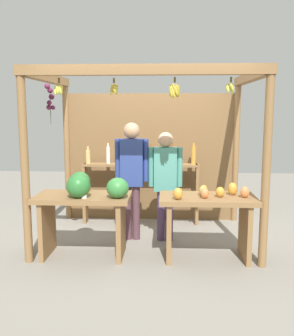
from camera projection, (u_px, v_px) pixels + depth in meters
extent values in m
plane|color=gray|center=(148.00, 237.00, 5.64)|extent=(12.00, 12.00, 0.00)
cylinder|color=olive|center=(25.00, 167.00, 4.57)|extent=(0.10, 0.10, 2.38)
cylinder|color=olive|center=(266.00, 169.00, 4.42)|extent=(0.10, 0.10, 2.38)
cylinder|color=olive|center=(67.00, 150.00, 6.50)|extent=(0.10, 0.10, 2.38)
cylinder|color=olive|center=(236.00, 151.00, 6.36)|extent=(0.10, 0.10, 2.38)
cube|color=olive|center=(143.00, 70.00, 4.32)|extent=(2.96, 0.12, 0.12)
cube|color=olive|center=(47.00, 78.00, 5.36)|extent=(0.12, 2.06, 0.12)
cube|color=olive|center=(252.00, 77.00, 5.22)|extent=(0.12, 2.06, 0.12)
cube|color=brown|center=(151.00, 157.00, 6.47)|extent=(2.86, 0.04, 2.14)
cylinder|color=brown|center=(175.00, 80.00, 4.37)|extent=(0.02, 0.02, 0.06)
ellipsoid|color=gold|center=(178.00, 91.00, 4.39)|extent=(0.04, 0.08, 0.15)
ellipsoid|color=gold|center=(178.00, 91.00, 4.42)|extent=(0.06, 0.07, 0.16)
ellipsoid|color=gold|center=(175.00, 91.00, 4.42)|extent=(0.06, 0.04, 0.15)
ellipsoid|color=gold|center=(173.00, 91.00, 4.41)|extent=(0.07, 0.06, 0.16)
ellipsoid|color=gold|center=(171.00, 91.00, 4.41)|extent=(0.05, 0.07, 0.16)
ellipsoid|color=gold|center=(171.00, 91.00, 4.38)|extent=(0.06, 0.09, 0.16)
ellipsoid|color=gold|center=(173.00, 91.00, 4.36)|extent=(0.07, 0.06, 0.16)
ellipsoid|color=gold|center=(175.00, 89.00, 4.35)|extent=(0.09, 0.04, 0.15)
ellipsoid|color=gold|center=(177.00, 90.00, 4.37)|extent=(0.07, 0.08, 0.16)
cylinder|color=brown|center=(59.00, 80.00, 4.47)|extent=(0.02, 0.02, 0.06)
ellipsoid|color=#D1CC4C|center=(61.00, 89.00, 4.49)|extent=(0.04, 0.08, 0.12)
ellipsoid|color=#D1CC4C|center=(61.00, 90.00, 4.52)|extent=(0.07, 0.05, 0.13)
ellipsoid|color=#D1CC4C|center=(58.00, 90.00, 4.52)|extent=(0.07, 0.06, 0.13)
ellipsoid|color=#D1CC4C|center=(56.00, 90.00, 4.49)|extent=(0.04, 0.08, 0.12)
ellipsoid|color=#D1CC4C|center=(57.00, 89.00, 4.46)|extent=(0.05, 0.05, 0.12)
ellipsoid|color=#D1CC4C|center=(60.00, 90.00, 4.47)|extent=(0.06, 0.05, 0.13)
cylinder|color=brown|center=(231.00, 80.00, 4.35)|extent=(0.02, 0.02, 0.06)
ellipsoid|color=#D1CC4C|center=(233.00, 90.00, 4.37)|extent=(0.04, 0.06, 0.11)
ellipsoid|color=#D1CC4C|center=(231.00, 88.00, 4.39)|extent=(0.08, 0.05, 0.11)
ellipsoid|color=#D1CC4C|center=(228.00, 87.00, 4.39)|extent=(0.06, 0.06, 0.11)
ellipsoid|color=#D1CC4C|center=(228.00, 88.00, 4.35)|extent=(0.06, 0.07, 0.11)
ellipsoid|color=#D1CC4C|center=(232.00, 87.00, 4.34)|extent=(0.07, 0.05, 0.11)
cylinder|color=brown|center=(114.00, 81.00, 4.49)|extent=(0.02, 0.02, 0.06)
ellipsoid|color=gold|center=(116.00, 90.00, 4.50)|extent=(0.04, 0.07, 0.11)
ellipsoid|color=gold|center=(116.00, 89.00, 4.52)|extent=(0.06, 0.06, 0.11)
ellipsoid|color=gold|center=(115.00, 88.00, 4.53)|extent=(0.07, 0.04, 0.11)
ellipsoid|color=gold|center=(113.00, 88.00, 4.52)|extent=(0.06, 0.05, 0.11)
ellipsoid|color=gold|center=(112.00, 91.00, 4.52)|extent=(0.06, 0.07, 0.11)
ellipsoid|color=gold|center=(112.00, 90.00, 4.49)|extent=(0.04, 0.05, 0.11)
ellipsoid|color=gold|center=(113.00, 88.00, 4.48)|extent=(0.07, 0.06, 0.11)
ellipsoid|color=gold|center=(114.00, 90.00, 4.46)|extent=(0.07, 0.04, 0.11)
ellipsoid|color=gold|center=(116.00, 90.00, 4.49)|extent=(0.06, 0.07, 0.11)
cylinder|color=#4C422D|center=(50.00, 102.00, 4.79)|extent=(0.01, 0.01, 0.55)
sphere|color=#601E42|center=(47.00, 86.00, 4.76)|extent=(0.07, 0.07, 0.07)
sphere|color=#511938|center=(50.00, 90.00, 4.79)|extent=(0.07, 0.07, 0.07)
sphere|color=#47142D|center=(52.00, 97.00, 4.79)|extent=(0.07, 0.07, 0.07)
sphere|color=#511938|center=(49.00, 103.00, 4.78)|extent=(0.06, 0.06, 0.06)
sphere|color=#601E42|center=(49.00, 107.00, 4.82)|extent=(0.06, 0.06, 0.06)
sphere|color=#511938|center=(53.00, 108.00, 4.83)|extent=(0.06, 0.06, 0.06)
cube|color=olive|center=(83.00, 197.00, 4.84)|extent=(1.20, 0.64, 0.06)
cube|color=olive|center=(47.00, 227.00, 4.92)|extent=(0.06, 0.58, 0.74)
cube|color=olive|center=(121.00, 228.00, 4.87)|extent=(0.06, 0.58, 0.74)
ellipsoid|color=#2D7533|center=(80.00, 182.00, 5.00)|extent=(0.38, 0.38, 0.27)
ellipsoid|color=#38843D|center=(118.00, 188.00, 4.65)|extent=(0.34, 0.34, 0.25)
ellipsoid|color=#2D7533|center=(78.00, 186.00, 4.66)|extent=(0.31, 0.31, 0.29)
cylinder|color=white|center=(84.00, 195.00, 4.65)|extent=(0.07, 0.07, 0.09)
cube|color=olive|center=(208.00, 199.00, 4.76)|extent=(1.20, 0.64, 0.06)
cube|color=olive|center=(169.00, 229.00, 4.84)|extent=(0.06, 0.58, 0.74)
cube|color=olive|center=(245.00, 230.00, 4.80)|extent=(0.06, 0.58, 0.74)
ellipsoid|color=gold|center=(233.00, 189.00, 4.82)|extent=(0.16, 0.16, 0.16)
ellipsoid|color=gold|center=(220.00, 192.00, 4.71)|extent=(0.15, 0.15, 0.13)
ellipsoid|color=gold|center=(204.00, 189.00, 4.89)|extent=(0.13, 0.13, 0.12)
ellipsoid|color=#B79E47|center=(203.00, 191.00, 4.78)|extent=(0.12, 0.12, 0.13)
ellipsoid|color=gold|center=(178.00, 194.00, 4.58)|extent=(0.13, 0.13, 0.15)
ellipsoid|color=#E07F47|center=(245.00, 192.00, 4.68)|extent=(0.15, 0.15, 0.14)
ellipsoid|color=#E07F47|center=(205.00, 193.00, 4.64)|extent=(0.11, 0.11, 0.13)
cube|color=olive|center=(85.00, 193.00, 6.35)|extent=(0.05, 0.20, 1.00)
cube|color=olive|center=(197.00, 194.00, 6.25)|extent=(0.05, 0.20, 1.00)
cube|color=olive|center=(140.00, 165.00, 6.23)|extent=(1.86, 0.22, 0.04)
cylinder|color=#D8B266|center=(88.00, 157.00, 6.25)|extent=(0.07, 0.07, 0.23)
cylinder|color=#D8B266|center=(88.00, 148.00, 6.23)|extent=(0.03, 0.03, 0.06)
cylinder|color=silver|center=(108.00, 155.00, 6.23)|extent=(0.06, 0.06, 0.28)
cylinder|color=silver|center=(108.00, 145.00, 6.20)|extent=(0.03, 0.03, 0.06)
cylinder|color=#D8B266|center=(130.00, 155.00, 6.21)|extent=(0.08, 0.08, 0.30)
cylinder|color=#D8B266|center=(130.00, 144.00, 6.18)|extent=(0.04, 0.04, 0.06)
cylinder|color=#994C1E|center=(151.00, 156.00, 6.20)|extent=(0.08, 0.08, 0.26)
cylinder|color=#994C1E|center=(151.00, 146.00, 6.17)|extent=(0.03, 0.03, 0.06)
cylinder|color=#994C1E|center=(173.00, 155.00, 6.18)|extent=(0.06, 0.06, 0.29)
cylinder|color=#994C1E|center=(173.00, 145.00, 6.15)|extent=(0.03, 0.03, 0.06)
cylinder|color=gold|center=(193.00, 155.00, 6.16)|extent=(0.08, 0.08, 0.29)
cylinder|color=gold|center=(194.00, 145.00, 6.13)|extent=(0.03, 0.03, 0.06)
cylinder|color=#583842|center=(128.00, 212.00, 5.53)|extent=(0.11, 0.11, 0.79)
cylinder|color=#583842|center=(136.00, 213.00, 5.52)|extent=(0.11, 0.11, 0.79)
cube|color=#2D428C|center=(132.00, 162.00, 5.41)|extent=(0.32, 0.19, 0.67)
cylinder|color=#2D428C|center=(118.00, 160.00, 5.42)|extent=(0.08, 0.08, 0.60)
cylinder|color=#2D428C|center=(146.00, 160.00, 5.40)|extent=(0.08, 0.08, 0.60)
sphere|color=tan|center=(132.00, 131.00, 5.35)|extent=(0.23, 0.23, 0.23)
cylinder|color=#544069|center=(161.00, 215.00, 5.48)|extent=(0.11, 0.11, 0.73)
cylinder|color=#544069|center=(169.00, 216.00, 5.47)|extent=(0.11, 0.11, 0.73)
cube|color=teal|center=(165.00, 169.00, 5.37)|extent=(0.32, 0.19, 0.62)
cylinder|color=teal|center=(151.00, 167.00, 5.38)|extent=(0.08, 0.08, 0.56)
cylinder|color=teal|center=(180.00, 167.00, 5.36)|extent=(0.08, 0.08, 0.56)
sphere|color=tan|center=(166.00, 140.00, 5.31)|extent=(0.21, 0.21, 0.21)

